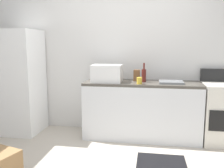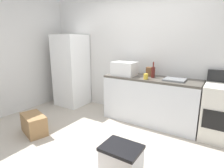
{
  "view_description": "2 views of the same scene",
  "coord_description": "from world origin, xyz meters",
  "px_view_note": "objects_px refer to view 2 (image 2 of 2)",
  "views": [
    {
      "loc": [
        0.44,
        -2.59,
        1.47
      ],
      "look_at": [
        -0.1,
        0.7,
        0.94
      ],
      "focal_mm": 39.02,
      "sensor_mm": 36.0,
      "label": 1
    },
    {
      "loc": [
        1.46,
        -2.04,
        1.58
      ],
      "look_at": [
        -0.26,
        0.68,
        0.81
      ],
      "focal_mm": 28.9,
      "sensor_mm": 36.0,
      "label": 2
    }
  ],
  "objects_px": {
    "wine_bottle": "(153,72)",
    "storage_bin": "(121,160)",
    "cardboard_box_large": "(34,124)",
    "microwave": "(124,69)",
    "knife_block": "(149,72)",
    "refrigerator": "(71,71)",
    "coffee_mug": "(146,76)",
    "stove_oven": "(223,112)"
  },
  "relations": [
    {
      "from": "refrigerator",
      "to": "wine_bottle",
      "type": "relative_size",
      "value": 5.74
    },
    {
      "from": "knife_block",
      "to": "stove_oven",
      "type": "bearing_deg",
      "value": -4.37
    },
    {
      "from": "stove_oven",
      "to": "wine_bottle",
      "type": "height_order",
      "value": "wine_bottle"
    },
    {
      "from": "knife_block",
      "to": "coffee_mug",
      "type": "bearing_deg",
      "value": -79.29
    },
    {
      "from": "refrigerator",
      "to": "cardboard_box_large",
      "type": "bearing_deg",
      "value": -70.56
    },
    {
      "from": "refrigerator",
      "to": "microwave",
      "type": "relative_size",
      "value": 3.74
    },
    {
      "from": "refrigerator",
      "to": "stove_oven",
      "type": "relative_size",
      "value": 1.56
    },
    {
      "from": "refrigerator",
      "to": "microwave",
      "type": "distance_m",
      "value": 1.51
    },
    {
      "from": "storage_bin",
      "to": "coffee_mug",
      "type": "bearing_deg",
      "value": 101.63
    },
    {
      "from": "cardboard_box_large",
      "to": "wine_bottle",
      "type": "bearing_deg",
      "value": 44.73
    },
    {
      "from": "stove_oven",
      "to": "knife_block",
      "type": "relative_size",
      "value": 6.11
    },
    {
      "from": "microwave",
      "to": "knife_block",
      "type": "height_order",
      "value": "microwave"
    },
    {
      "from": "microwave",
      "to": "wine_bottle",
      "type": "xyz_separation_m",
      "value": [
        0.57,
        0.09,
        -0.03
      ]
    },
    {
      "from": "refrigerator",
      "to": "microwave",
      "type": "bearing_deg",
      "value": -1.09
    },
    {
      "from": "refrigerator",
      "to": "cardboard_box_large",
      "type": "xyz_separation_m",
      "value": [
        0.52,
        -1.48,
        -0.69
      ]
    },
    {
      "from": "wine_bottle",
      "to": "cardboard_box_large",
      "type": "xyz_separation_m",
      "value": [
        -1.55,
        -1.54,
        -0.84
      ]
    },
    {
      "from": "coffee_mug",
      "to": "knife_block",
      "type": "xyz_separation_m",
      "value": [
        -0.06,
        0.31,
        0.04
      ]
    },
    {
      "from": "refrigerator",
      "to": "stove_oven",
      "type": "distance_m",
      "value": 3.29
    },
    {
      "from": "stove_oven",
      "to": "coffee_mug",
      "type": "relative_size",
      "value": 11.0
    },
    {
      "from": "knife_block",
      "to": "cardboard_box_large",
      "type": "xyz_separation_m",
      "value": [
        -1.44,
        -1.64,
        -0.82
      ]
    },
    {
      "from": "refrigerator",
      "to": "stove_oven",
      "type": "height_order",
      "value": "refrigerator"
    },
    {
      "from": "wine_bottle",
      "to": "coffee_mug",
      "type": "relative_size",
      "value": 3.0
    },
    {
      "from": "stove_oven",
      "to": "wine_bottle",
      "type": "xyz_separation_m",
      "value": [
        -1.2,
        0.0,
        0.54
      ]
    },
    {
      "from": "refrigerator",
      "to": "wine_bottle",
      "type": "height_order",
      "value": "refrigerator"
    },
    {
      "from": "refrigerator",
      "to": "coffee_mug",
      "type": "relative_size",
      "value": 17.21
    },
    {
      "from": "microwave",
      "to": "wine_bottle",
      "type": "relative_size",
      "value": 1.53
    },
    {
      "from": "microwave",
      "to": "storage_bin",
      "type": "height_order",
      "value": "microwave"
    },
    {
      "from": "refrigerator",
      "to": "knife_block",
      "type": "distance_m",
      "value": 1.97
    },
    {
      "from": "refrigerator",
      "to": "cardboard_box_large",
      "type": "distance_m",
      "value": 1.71
    },
    {
      "from": "refrigerator",
      "to": "storage_bin",
      "type": "height_order",
      "value": "refrigerator"
    },
    {
      "from": "stove_oven",
      "to": "cardboard_box_large",
      "type": "height_order",
      "value": "stove_oven"
    },
    {
      "from": "wine_bottle",
      "to": "storage_bin",
      "type": "xyz_separation_m",
      "value": [
        0.23,
        -1.6,
        -0.82
      ]
    },
    {
      "from": "cardboard_box_large",
      "to": "storage_bin",
      "type": "relative_size",
      "value": 1.15
    },
    {
      "from": "coffee_mug",
      "to": "wine_bottle",
      "type": "bearing_deg",
      "value": 74.58
    },
    {
      "from": "refrigerator",
      "to": "cardboard_box_large",
      "type": "height_order",
      "value": "refrigerator"
    },
    {
      "from": "stove_oven",
      "to": "storage_bin",
      "type": "distance_m",
      "value": 1.89
    },
    {
      "from": "refrigerator",
      "to": "coffee_mug",
      "type": "height_order",
      "value": "refrigerator"
    },
    {
      "from": "refrigerator",
      "to": "storage_bin",
      "type": "distance_m",
      "value": 2.85
    },
    {
      "from": "wine_bottle",
      "to": "cardboard_box_large",
      "type": "height_order",
      "value": "wine_bottle"
    },
    {
      "from": "refrigerator",
      "to": "knife_block",
      "type": "xyz_separation_m",
      "value": [
        1.96,
        0.16,
        0.13
      ]
    },
    {
      "from": "refrigerator",
      "to": "storage_bin",
      "type": "relative_size",
      "value": 3.74
    },
    {
      "from": "refrigerator",
      "to": "stove_oven",
      "type": "xyz_separation_m",
      "value": [
        3.27,
        0.06,
        -0.39
      ]
    }
  ]
}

